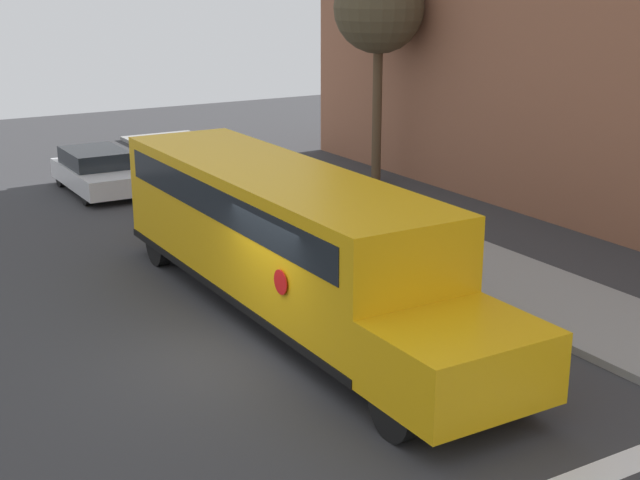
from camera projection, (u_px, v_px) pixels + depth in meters
name	position (u px, v px, depth m)	size (l,w,h in m)	color
ground_plane	(251.00, 355.00, 15.95)	(60.00, 60.00, 0.00)	#333335
sidewalk_strip	(522.00, 288.00, 19.11)	(44.00, 3.00, 0.15)	gray
school_bus	(283.00, 232.00, 17.59)	(11.81, 2.57, 2.86)	#EAA80F
parked_car	(97.00, 171.00, 27.66)	(4.20, 1.83, 1.32)	silver
tree_near_sidewalk	(379.00, 9.00, 27.68)	(2.84, 2.84, 6.97)	brown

